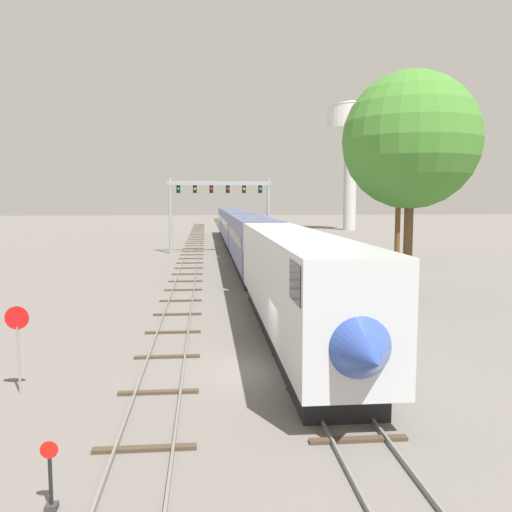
{
  "coord_description": "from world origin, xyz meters",
  "views": [
    {
      "loc": [
        -1.92,
        -19.16,
        6.29
      ],
      "look_at": [
        1.0,
        12.0,
        3.0
      ],
      "focal_mm": 37.81,
      "sensor_mm": 36.0,
      "label": 1
    }
  ],
  "objects_px": {
    "water_tower": "(351,127)",
    "signal_gantry": "(220,198)",
    "stop_sign": "(18,337)",
    "trackside_tree_mid": "(399,168)",
    "passenger_train": "(242,234)",
    "trackside_tree_left": "(411,141)",
    "switch_stand": "(51,485)"
  },
  "relations": [
    {
      "from": "water_tower",
      "to": "signal_gantry",
      "type": "bearing_deg",
      "value": -121.41
    },
    {
      "from": "water_tower",
      "to": "stop_sign",
      "type": "relative_size",
      "value": 9.14
    },
    {
      "from": "trackside_tree_mid",
      "to": "passenger_train",
      "type": "bearing_deg",
      "value": 171.09
    },
    {
      "from": "signal_gantry",
      "to": "trackside_tree_left",
      "type": "relative_size",
      "value": 0.87
    },
    {
      "from": "signal_gantry",
      "to": "trackside_tree_mid",
      "type": "distance_m",
      "value": 20.58
    },
    {
      "from": "passenger_train",
      "to": "trackside_tree_left",
      "type": "relative_size",
      "value": 6.43
    },
    {
      "from": "switch_stand",
      "to": "trackside_tree_mid",
      "type": "height_order",
      "value": "trackside_tree_mid"
    },
    {
      "from": "passenger_train",
      "to": "stop_sign",
      "type": "distance_m",
      "value": 41.31
    },
    {
      "from": "signal_gantry",
      "to": "water_tower",
      "type": "bearing_deg",
      "value": 58.59
    },
    {
      "from": "passenger_train",
      "to": "switch_stand",
      "type": "bearing_deg",
      "value": -98.59
    },
    {
      "from": "signal_gantry",
      "to": "water_tower",
      "type": "xyz_separation_m",
      "value": [
        28.04,
        45.91,
        14.46
      ]
    },
    {
      "from": "passenger_train",
      "to": "trackside_tree_mid",
      "type": "relative_size",
      "value": 6.79
    },
    {
      "from": "water_tower",
      "to": "switch_stand",
      "type": "height_order",
      "value": "water_tower"
    },
    {
      "from": "trackside_tree_mid",
      "to": "trackside_tree_left",
      "type": "bearing_deg",
      "value": -108.6
    },
    {
      "from": "stop_sign",
      "to": "trackside_tree_mid",
      "type": "bearing_deg",
      "value": 55.0
    },
    {
      "from": "signal_gantry",
      "to": "switch_stand",
      "type": "distance_m",
      "value": 53.45
    },
    {
      "from": "signal_gantry",
      "to": "stop_sign",
      "type": "xyz_separation_m",
      "value": [
        -7.75,
        -45.95,
        -4.58
      ]
    },
    {
      "from": "switch_stand",
      "to": "water_tower",
      "type": "bearing_deg",
      "value": 71.59
    },
    {
      "from": "signal_gantry",
      "to": "switch_stand",
      "type": "bearing_deg",
      "value": -95.24
    },
    {
      "from": "signal_gantry",
      "to": "trackside_tree_left",
      "type": "height_order",
      "value": "trackside_tree_left"
    },
    {
      "from": "switch_stand",
      "to": "trackside_tree_left",
      "type": "bearing_deg",
      "value": 53.79
    },
    {
      "from": "passenger_train",
      "to": "switch_stand",
      "type": "relative_size",
      "value": 61.49
    },
    {
      "from": "passenger_train",
      "to": "trackside_tree_left",
      "type": "height_order",
      "value": "trackside_tree_left"
    },
    {
      "from": "water_tower",
      "to": "trackside_tree_mid",
      "type": "distance_m",
      "value": 56.32
    },
    {
      "from": "stop_sign",
      "to": "trackside_tree_mid",
      "type": "xyz_separation_m",
      "value": [
        26.27,
        37.52,
        7.64
      ]
    },
    {
      "from": "signal_gantry",
      "to": "trackside_tree_mid",
      "type": "xyz_separation_m",
      "value": [
        18.52,
        -8.42,
        3.06
      ]
    },
    {
      "from": "stop_sign",
      "to": "trackside_tree_left",
      "type": "height_order",
      "value": "trackside_tree_left"
    },
    {
      "from": "trackside_tree_left",
      "to": "trackside_tree_mid",
      "type": "xyz_separation_m",
      "value": [
        7.82,
        23.22,
        -0.3
      ]
    },
    {
      "from": "trackside_tree_mid",
      "to": "stop_sign",
      "type": "bearing_deg",
      "value": -125.0
    },
    {
      "from": "trackside_tree_left",
      "to": "water_tower",
      "type": "bearing_deg",
      "value": 77.41
    },
    {
      "from": "water_tower",
      "to": "stop_sign",
      "type": "height_order",
      "value": "water_tower"
    },
    {
      "from": "stop_sign",
      "to": "trackside_tree_left",
      "type": "distance_m",
      "value": 24.66
    }
  ]
}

